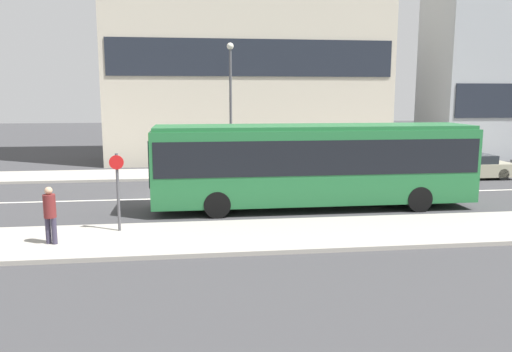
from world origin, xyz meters
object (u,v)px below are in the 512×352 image
at_px(bus_stop_sign, 118,186).
at_px(street_lamp, 231,95).
at_px(parked_car_0, 472,167).
at_px(city_bus, 313,160).
at_px(pedestrian_near_stop, 50,212).

relative_size(bus_stop_sign, street_lamp, 0.35).
xyz_separation_m(parked_car_0, street_lamp, (-12.48, 2.41, 3.73)).
bearing_deg(city_bus, street_lamp, 108.38).
distance_m(parked_car_0, street_lamp, 13.25).
relative_size(city_bus, parked_car_0, 3.09).
height_order(city_bus, pedestrian_near_stop, city_bus).
bearing_deg(city_bus, pedestrian_near_stop, -153.43).
height_order(city_bus, street_lamp, street_lamp).
xyz_separation_m(bus_stop_sign, street_lamp, (4.37, 11.05, 2.77)).
distance_m(city_bus, pedestrian_near_stop, 9.62).
relative_size(pedestrian_near_stop, bus_stop_sign, 0.68).
xyz_separation_m(city_bus, parked_car_0, (9.94, 5.67, -1.24)).
bearing_deg(parked_car_0, city_bus, -150.28).
bearing_deg(city_bus, parked_car_0, 30.62).
bearing_deg(pedestrian_near_stop, street_lamp, 86.08).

